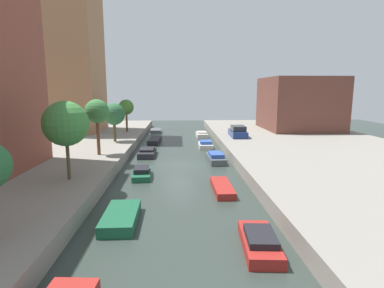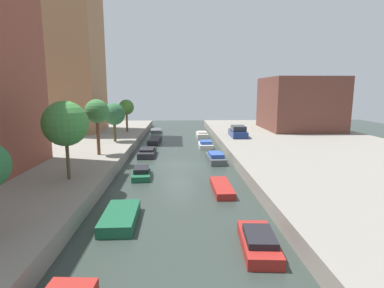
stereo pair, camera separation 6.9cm
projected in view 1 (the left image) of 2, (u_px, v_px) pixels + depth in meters
ground_plane at (178, 165)px, 28.48m from camera, size 84.00×84.00×0.00m
quay_left at (11, 161)px, 27.72m from camera, size 20.00×64.00×1.00m
quay_right at (338, 158)px, 29.07m from camera, size 20.00×64.00×1.00m
apartment_tower_far at (61, 49)px, 42.47m from camera, size 10.00×8.66×22.84m
low_block_right at (299, 104)px, 45.93m from camera, size 10.00×10.94×7.62m
street_tree_1 at (66, 124)px, 19.82m from camera, size 2.91×2.91×5.15m
street_tree_2 at (97, 112)px, 27.49m from camera, size 2.12×2.12×5.01m
street_tree_3 at (114, 114)px, 34.81m from camera, size 2.48×2.48×4.37m
street_tree_4 at (126, 107)px, 43.10m from camera, size 2.11×2.11×4.50m
parked_car at (238, 132)px, 38.91m from camera, size 1.95×4.58×1.41m
moored_boat_left_1 at (121, 217)px, 16.06m from camera, size 1.71×3.74×0.58m
moored_boat_left_2 at (142, 173)px, 24.47m from camera, size 1.60×3.40×0.80m
moored_boat_left_3 at (147, 152)px, 32.38m from camera, size 1.65×4.04×0.79m
moored_boat_left_4 at (155, 141)px, 40.29m from camera, size 1.61×4.55×0.59m
moored_boat_left_5 at (156, 131)px, 49.54m from camera, size 1.82×3.60×0.61m
moored_boat_right_1 at (260, 242)px, 13.40m from camera, size 1.71×3.69×0.80m
moored_boat_right_2 at (222, 188)px, 21.11m from camera, size 1.26×4.02×0.47m
moored_boat_right_3 at (216, 158)px, 29.58m from camera, size 1.64×3.92×0.94m
moored_boat_right_4 at (206, 145)px, 37.01m from camera, size 1.57×3.29×0.85m
moored_boat_right_5 at (202, 135)px, 45.16m from camera, size 1.63×3.49×0.82m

